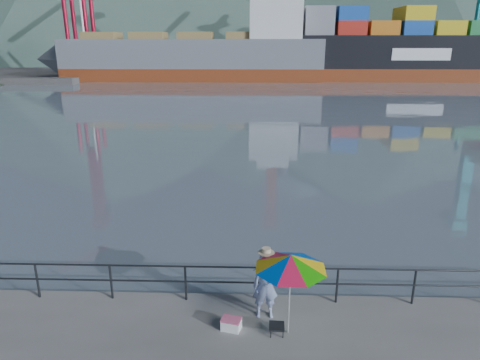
% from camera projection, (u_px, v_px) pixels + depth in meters
% --- Properties ---
extents(harbor_water, '(500.00, 280.00, 0.00)m').
position_uv_depth(harbor_water, '(251.00, 64.00, 133.43)').
color(harbor_water, slate).
rests_on(harbor_water, ground).
extents(far_dock, '(200.00, 40.00, 0.40)m').
position_uv_depth(far_dock, '(294.00, 72.00, 97.97)').
color(far_dock, '#514F4C').
rests_on(far_dock, ground).
extents(guardrail, '(22.00, 0.06, 1.03)m').
position_uv_depth(guardrail, '(223.00, 283.00, 11.31)').
color(guardrail, '#2D3033').
rests_on(guardrail, ground).
extents(container_stacks, '(58.00, 5.40, 7.80)m').
position_uv_depth(container_stacks, '(410.00, 57.00, 96.54)').
color(container_stacks, gray).
rests_on(container_stacks, ground).
extents(fisherman, '(0.65, 0.44, 1.74)m').
position_uv_depth(fisherman, '(266.00, 285.00, 10.57)').
color(fisherman, '#375194').
rests_on(fisherman, ground).
extents(beach_umbrella, '(2.24, 2.24, 2.07)m').
position_uv_depth(beach_umbrella, '(291.00, 262.00, 9.61)').
color(beach_umbrella, white).
rests_on(beach_umbrella, ground).
extents(folding_stool, '(0.38, 0.38, 0.24)m').
position_uv_depth(folding_stool, '(277.00, 329.00, 10.11)').
color(folding_stool, black).
rests_on(folding_stool, ground).
extents(cooler_bag, '(0.51, 0.40, 0.26)m').
position_uv_depth(cooler_bag, '(231.00, 325.00, 10.27)').
color(cooler_bag, white).
rests_on(cooler_bag, ground).
extents(fishing_rod, '(0.59, 1.50, 1.13)m').
position_uv_depth(fishing_rod, '(264.00, 295.00, 11.68)').
color(fishing_rod, black).
rests_on(fishing_rod, ground).
extents(bulk_carrier, '(46.46, 8.04, 14.50)m').
position_uv_depth(bulk_carrier, '(203.00, 55.00, 77.26)').
color(bulk_carrier, maroon).
rests_on(bulk_carrier, ground).
extents(container_ship, '(57.39, 9.57, 18.10)m').
position_uv_depth(container_ship, '(422.00, 46.00, 77.21)').
color(container_ship, maroon).
rests_on(container_ship, ground).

